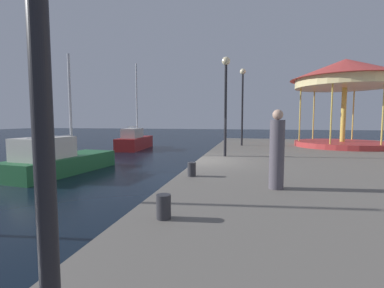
{
  "coord_description": "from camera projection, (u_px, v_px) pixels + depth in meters",
  "views": [
    {
      "loc": [
        2.06,
        -10.88,
        2.42
      ],
      "look_at": [
        -0.9,
        3.23,
        1.15
      ],
      "focal_mm": 25.95,
      "sensor_mm": 36.0,
      "label": 1
    }
  ],
  "objects": [
    {
      "name": "sailboat_red",
      "position": [
        135.0,
        141.0,
        22.78
      ],
      "size": [
        2.05,
        5.19,
        7.06
      ],
      "color": "maroon",
      "rests_on": "ground"
    },
    {
      "name": "carousel",
      "position": [
        345.0,
        82.0,
        16.39
      ],
      "size": [
        6.21,
        6.21,
        5.18
      ],
      "color": "#B23333",
      "rests_on": "quay_dock"
    },
    {
      "name": "ground_plane",
      "position": [
        197.0,
        179.0,
        11.24
      ],
      "size": [
        120.0,
        120.0,
        0.0
      ],
      "primitive_type": "plane",
      "color": "black"
    },
    {
      "name": "bollard_south",
      "position": [
        192.0,
        169.0,
        7.93
      ],
      "size": [
        0.24,
        0.24,
        0.4
      ],
      "primitive_type": "cylinder",
      "color": "#2D2D33",
      "rests_on": "quay_dock"
    },
    {
      "name": "person_near_carousel",
      "position": [
        277.0,
        152.0,
        6.45
      ],
      "size": [
        0.34,
        0.34,
        1.85
      ],
      "color": "#514C56",
      "rests_on": "quay_dock"
    },
    {
      "name": "bollard_north",
      "position": [
        164.0,
        207.0,
        4.52
      ],
      "size": [
        0.24,
        0.24,
        0.4
      ],
      "primitive_type": "cylinder",
      "color": "#2D2D33",
      "rests_on": "quay_dock"
    },
    {
      "name": "sailboat_green",
      "position": [
        58.0,
        160.0,
        12.37
      ],
      "size": [
        2.49,
        5.54,
        5.45
      ],
      "color": "#236638",
      "rests_on": "ground"
    },
    {
      "name": "lamp_post_mid_promenade",
      "position": [
        226.0,
        89.0,
        12.03
      ],
      "size": [
        0.36,
        0.36,
        4.32
      ],
      "color": "black",
      "rests_on": "quay_dock"
    },
    {
      "name": "lamp_post_far_end",
      "position": [
        242.0,
        94.0,
        17.16
      ],
      "size": [
        0.36,
        0.36,
        4.75
      ],
      "color": "black",
      "rests_on": "quay_dock"
    }
  ]
}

